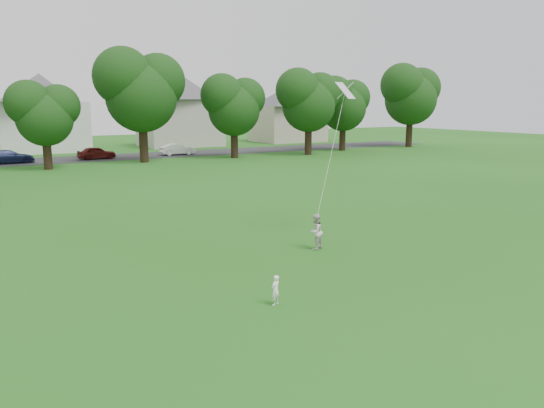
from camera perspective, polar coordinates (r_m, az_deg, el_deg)
ground at (r=15.31m, az=5.03°, el=-9.58°), size 160.00×160.00×0.00m
street at (r=54.52m, az=-21.79°, el=4.43°), size 90.00×7.00×0.01m
toddler at (r=14.30m, az=0.37°, el=-9.25°), size 0.36×0.30×0.83m
older_boy at (r=19.59m, az=4.70°, el=-2.99°), size 0.79×0.71×1.33m
kite at (r=20.39m, az=6.37°, el=5.29°), size 1.72×1.18×5.58m
tree_row at (r=49.17m, az=-17.21°, el=11.34°), size 81.58×8.47×10.49m
house_row at (r=63.95m, az=-25.17°, el=9.70°), size 77.34×14.01×10.54m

